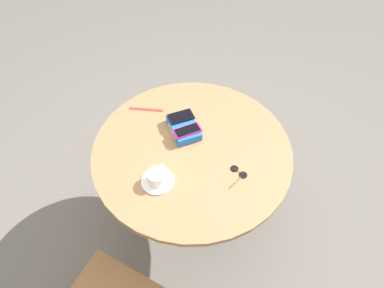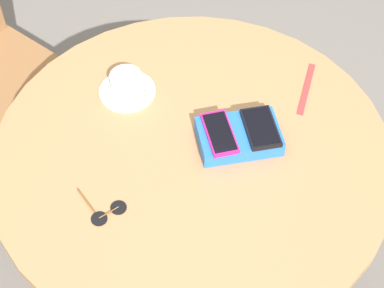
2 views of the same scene
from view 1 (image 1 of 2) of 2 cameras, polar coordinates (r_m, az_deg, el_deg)
name	(u,v)px [view 1 (image 1 of 2)]	position (r m, az deg, el deg)	size (l,w,h in m)	color
ground_plane	(192,213)	(2.14, 0.00, -12.93)	(8.00, 8.00, 0.00)	slate
round_table	(192,160)	(1.60, 0.00, -2.97)	(1.01, 1.01, 0.74)	#2D2D2D
phone_box	(184,127)	(1.57, -1.61, 3.19)	(0.23, 0.18, 0.04)	blue
phone_black	(181,117)	(1.58, -2.09, 5.24)	(0.11, 0.14, 0.01)	black
phone_magenta	(187,130)	(1.52, -0.88, 2.59)	(0.10, 0.15, 0.01)	#D11975
saucer	(158,181)	(1.40, -6.59, -6.97)	(0.15, 0.15, 0.01)	white
coffee_cup	(157,176)	(1.37, -6.66, -6.13)	(0.11, 0.08, 0.06)	white
lanyard_strap	(146,109)	(1.71, -8.73, 6.53)	(0.19, 0.02, 0.00)	red
sunglasses	(238,173)	(1.43, 8.82, -5.49)	(0.12, 0.10, 0.01)	black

